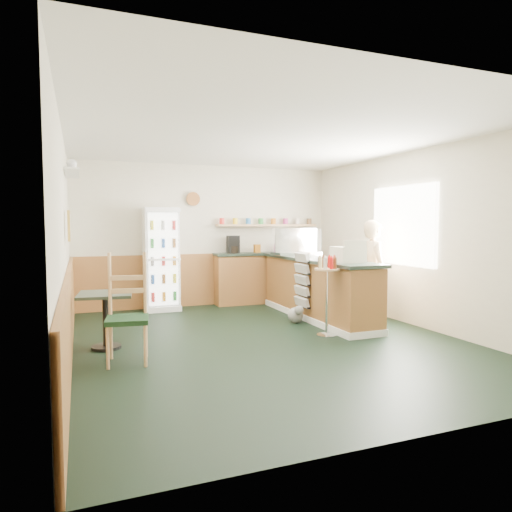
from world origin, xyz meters
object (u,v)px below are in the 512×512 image
display_case (296,242)px  cafe_chair (126,305)px  condiment_stand (327,283)px  cash_register (348,255)px  drinks_fridge (161,259)px  shopkeeper (373,271)px  cafe_table (105,309)px

display_case → cafe_chair: (-3.20, -2.11, -0.60)m
condiment_stand → cash_register: bearing=24.4°
drinks_fridge → cafe_chair: (-0.91, -2.99, -0.29)m
drinks_fridge → shopkeeper: (3.00, -2.25, -0.12)m
cafe_table → cafe_chair: 0.67m
condiment_stand → cafe_table: size_ratio=1.55×
condiment_stand → cafe_chair: 2.74m
cash_register → cafe_chair: size_ratio=0.33×
cafe_table → cafe_chair: (0.20, -0.62, 0.15)m
cafe_table → shopkeeper: bearing=1.5°
display_case → cafe_table: 3.78m
cafe_chair → condiment_stand: bearing=12.2°
shopkeeper → cash_register: bearing=123.3°
shopkeeper → cafe_chair: size_ratio=1.31×
cafe_chair → cash_register: bearing=15.4°
cafe_table → cafe_chair: size_ratio=0.58×
drinks_fridge → condiment_stand: bearing=-56.9°
cash_register → cafe_table: cash_register is taller
display_case → cafe_table: size_ratio=1.17×
drinks_fridge → shopkeeper: 3.75m
shopkeeper → condiment_stand: size_ratio=1.47×
cash_register → shopkeeper: 0.84m
display_case → cafe_chair: size_ratio=0.67×
shopkeeper → condiment_stand: 1.29m
condiment_stand → cafe_table: 2.97m
drinks_fridge → cash_register: drinks_fridge is taller
display_case → shopkeeper: bearing=-63.0°
cafe_chair → display_case: bearing=41.7°
display_case → cafe_chair: bearing=-146.7°
cash_register → cafe_table: (-3.40, 0.23, -0.62)m
cash_register → condiment_stand: bearing=-151.8°
cash_register → condiment_stand: 0.64m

